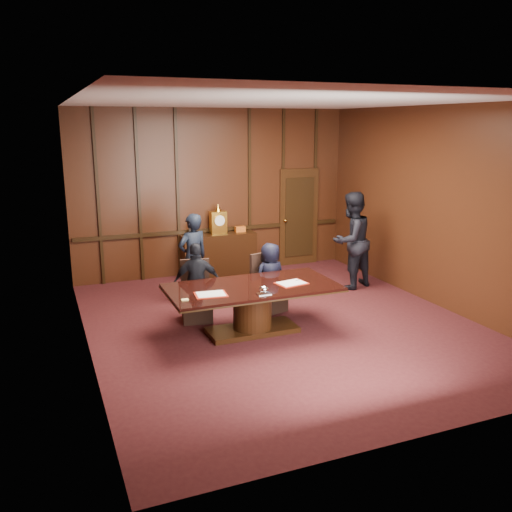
{
  "coord_description": "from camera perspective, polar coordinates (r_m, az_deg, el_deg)",
  "views": [
    {
      "loc": [
        -3.5,
        -7.51,
        3.17
      ],
      "look_at": [
        -0.24,
        0.54,
        1.05
      ],
      "focal_mm": 38.0,
      "sensor_mm": 36.0,
      "label": 1
    }
  ],
  "objects": [
    {
      "name": "folder_left",
      "position": [
        7.9,
        -4.78,
        -4.04
      ],
      "size": [
        0.49,
        0.38,
        0.02
      ],
      "rotation": [
        0.0,
        0.0,
        -0.11
      ],
      "color": "#A2200E",
      "rests_on": "conference_table"
    },
    {
      "name": "chair_right",
      "position": [
        9.46,
        1.28,
        -4.01
      ],
      "size": [
        0.59,
        0.59,
        0.99
      ],
      "rotation": [
        0.0,
        0.0,
        0.26
      ],
      "color": "black",
      "rests_on": "ground"
    },
    {
      "name": "conference_table",
      "position": [
        8.38,
        -0.39,
        -4.79
      ],
      "size": [
        2.62,
        1.32,
        0.76
      ],
      "color": "black",
      "rests_on": "ground"
    },
    {
      "name": "chair_left",
      "position": [
        9.05,
        -6.26,
        -4.92
      ],
      "size": [
        0.56,
        0.56,
        0.99
      ],
      "rotation": [
        0.0,
        0.0,
        -0.18
      ],
      "color": "black",
      "rests_on": "ground"
    },
    {
      "name": "witness_left",
      "position": [
        9.89,
        -6.65,
        -0.18
      ],
      "size": [
        0.68,
        0.55,
        1.62
      ],
      "primitive_type": "imported",
      "rotation": [
        0.0,
        0.0,
        3.44
      ],
      "color": "black",
      "rests_on": "ground"
    },
    {
      "name": "folder_right",
      "position": [
        8.43,
        3.75,
        -2.87
      ],
      "size": [
        0.51,
        0.41,
        0.02
      ],
      "rotation": [
        0.0,
        0.0,
        0.18
      ],
      "color": "#A2200E",
      "rests_on": "conference_table"
    },
    {
      "name": "sideboard",
      "position": [
        11.64,
        -3.94,
        0.36
      ],
      "size": [
        1.6,
        0.45,
        1.54
      ],
      "color": "black",
      "rests_on": "ground"
    },
    {
      "name": "notepad",
      "position": [
        7.7,
        -7.5,
        -4.59
      ],
      "size": [
        0.1,
        0.07,
        0.01
      ],
      "primitive_type": "cube",
      "rotation": [
        0.0,
        0.0,
        -0.01
      ],
      "color": "#FFE17C",
      "rests_on": "conference_table"
    },
    {
      "name": "signatory_right",
      "position": [
        9.3,
        1.51,
        -2.29
      ],
      "size": [
        0.65,
        0.48,
        1.21
      ],
      "primitive_type": "imported",
      "rotation": [
        0.0,
        0.0,
        3.32
      ],
      "color": "black",
      "rests_on": "ground"
    },
    {
      "name": "inkstand",
      "position": [
        7.89,
        0.82,
        -3.65
      ],
      "size": [
        0.2,
        0.14,
        0.12
      ],
      "color": "white",
      "rests_on": "conference_table"
    },
    {
      "name": "signatory_left",
      "position": [
        8.87,
        -6.22,
        -2.82
      ],
      "size": [
        0.82,
        0.47,
        1.32
      ],
      "primitive_type": "imported",
      "rotation": [
        0.0,
        0.0,
        2.95
      ],
      "color": "black",
      "rests_on": "ground"
    },
    {
      "name": "witness_right",
      "position": [
        10.76,
        9.97,
        1.62
      ],
      "size": [
        1.11,
        0.98,
        1.91
      ],
      "primitive_type": "imported",
      "rotation": [
        0.0,
        0.0,
        3.46
      ],
      "color": "black",
      "rests_on": "ground"
    },
    {
      "name": "room",
      "position": [
        8.57,
        2.91,
        3.97
      ],
      "size": [
        7.0,
        7.04,
        3.5
      ],
      "color": "#330E11",
      "rests_on": "ground"
    }
  ]
}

